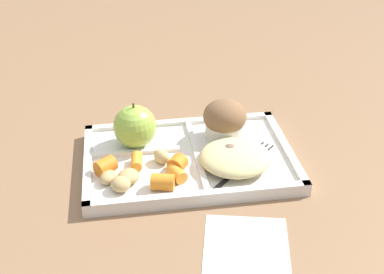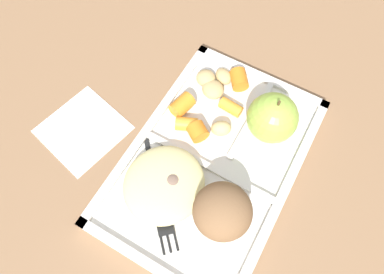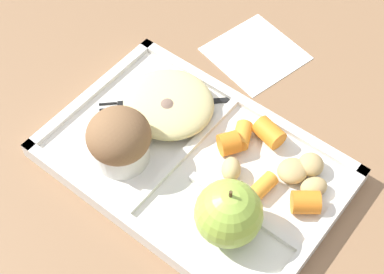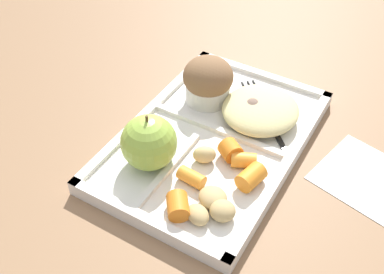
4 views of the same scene
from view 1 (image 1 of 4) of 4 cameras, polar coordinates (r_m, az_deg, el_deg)
name	(u,v)px [view 1 (image 1 of 4)]	position (r m, az deg, el deg)	size (l,w,h in m)	color
ground	(189,164)	(0.87, -0.34, -2.97)	(6.00, 6.00, 0.00)	#846042
lunch_tray	(189,159)	(0.87, -0.37, -2.49)	(0.35, 0.23, 0.02)	silver
green_apple	(135,126)	(0.88, -6.34, 1.17)	(0.07, 0.07, 0.08)	#93B742
bran_muffin	(225,120)	(0.90, 3.63, 1.84)	(0.08, 0.08, 0.07)	silver
carrot_slice_near_corner	(177,174)	(0.81, -1.71, -4.06)	(0.02, 0.02, 0.03)	orange
carrot_slice_tilted	(163,182)	(0.79, -3.27, -5.00)	(0.03, 0.03, 0.04)	orange
carrot_slice_back	(178,164)	(0.82, -1.61, -2.97)	(0.03, 0.03, 0.02)	orange
carrot_slice_large	(105,166)	(0.83, -9.56, -3.19)	(0.03, 0.03, 0.03)	orange
carrot_slice_small	(137,161)	(0.84, -6.14, -2.71)	(0.02, 0.02, 0.04)	orange
potato_chunk_golden	(128,176)	(0.81, -7.06, -4.35)	(0.04, 0.03, 0.02)	tan
potato_chunk_large	(162,156)	(0.84, -3.38, -2.16)	(0.03, 0.02, 0.02)	tan
potato_chunk_browned	(121,184)	(0.79, -7.90, -5.19)	(0.03, 0.03, 0.02)	tan
potato_chunk_wedge	(108,177)	(0.81, -9.25, -4.43)	(0.02, 0.03, 0.02)	tan
egg_noodle_pile	(235,157)	(0.84, 4.81, -2.27)	(0.12, 0.11, 0.03)	#D6C684
meatball_front	(235,158)	(0.84, 4.79, -2.28)	(0.03, 0.03, 0.03)	#755B4C
meatball_center	(230,154)	(0.84, 4.23, -1.90)	(0.03, 0.03, 0.03)	#755B4C
meatball_side	(229,158)	(0.84, 4.11, -2.29)	(0.03, 0.03, 0.03)	#755B4C
plastic_fork	(247,162)	(0.85, 6.11, -2.77)	(0.13, 0.13, 0.00)	black
paper_napkin	(246,244)	(0.73, 6.02, -11.75)	(0.12, 0.12, 0.00)	white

